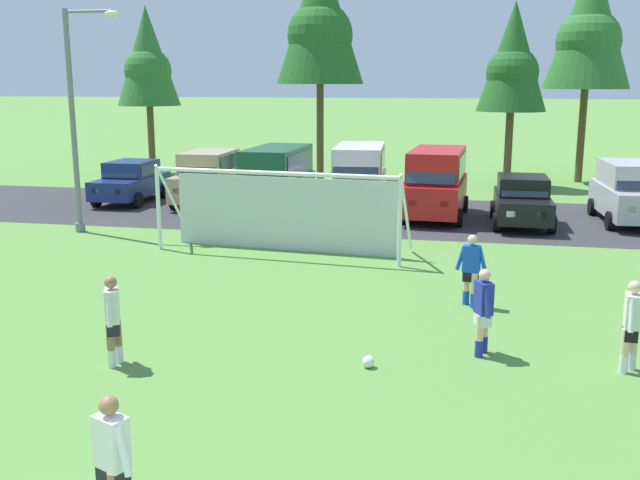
{
  "coord_description": "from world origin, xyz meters",
  "views": [
    {
      "loc": [
        3.14,
        -4.64,
        4.97
      ],
      "look_at": [
        -0.08,
        10.87,
        1.51
      ],
      "focal_mm": 40.87,
      "sensor_mm": 36.0,
      "label": 1
    }
  ],
  "objects_px": {
    "parked_car_slot_far_right": "(630,192)",
    "street_lamp": "(78,119)",
    "player_striker_near": "(113,321)",
    "parked_car_slot_center": "(359,176)",
    "parked_car_slot_center_left": "(276,179)",
    "player_winger_left": "(631,326)",
    "player_winger_right": "(483,312)",
    "parked_car_slot_left": "(209,177)",
    "soccer_goal": "(282,209)",
    "soccer_ball": "(369,362)",
    "player_defender_far": "(471,271)",
    "player_trailing_back": "(113,465)",
    "parked_car_slot_center_right": "(436,182)",
    "parked_car_slot_right": "(522,200)",
    "parked_car_slot_far_left": "(131,181)"
  },
  "relations": [
    {
      "from": "parked_car_slot_left",
      "to": "street_lamp",
      "type": "relative_size",
      "value": 0.65
    },
    {
      "from": "player_winger_left",
      "to": "parked_car_slot_center_left",
      "type": "bearing_deg",
      "value": 126.18
    },
    {
      "from": "parked_car_slot_center_right",
      "to": "parked_car_slot_right",
      "type": "height_order",
      "value": "parked_car_slot_center_right"
    },
    {
      "from": "parked_car_slot_center_left",
      "to": "player_winger_left",
      "type": "bearing_deg",
      "value": -53.82
    },
    {
      "from": "player_winger_right",
      "to": "parked_car_slot_left",
      "type": "height_order",
      "value": "parked_car_slot_left"
    },
    {
      "from": "soccer_goal",
      "to": "parked_car_slot_far_right",
      "type": "height_order",
      "value": "soccer_goal"
    },
    {
      "from": "parked_car_slot_center_left",
      "to": "parked_car_slot_far_left",
      "type": "bearing_deg",
      "value": 168.42
    },
    {
      "from": "player_trailing_back",
      "to": "parked_car_slot_far_left",
      "type": "distance_m",
      "value": 23.51
    },
    {
      "from": "parked_car_slot_center",
      "to": "parked_car_slot_center_right",
      "type": "height_order",
      "value": "same"
    },
    {
      "from": "player_trailing_back",
      "to": "parked_car_slot_far_right",
      "type": "bearing_deg",
      "value": 65.65
    },
    {
      "from": "parked_car_slot_center",
      "to": "street_lamp",
      "type": "height_order",
      "value": "street_lamp"
    },
    {
      "from": "soccer_ball",
      "to": "player_winger_left",
      "type": "distance_m",
      "value": 4.58
    },
    {
      "from": "player_trailing_back",
      "to": "street_lamp",
      "type": "height_order",
      "value": "street_lamp"
    },
    {
      "from": "player_striker_near",
      "to": "street_lamp",
      "type": "bearing_deg",
      "value": 121.59
    },
    {
      "from": "soccer_goal",
      "to": "parked_car_slot_far_left",
      "type": "distance_m",
      "value": 11.3
    },
    {
      "from": "parked_car_slot_far_right",
      "to": "street_lamp",
      "type": "relative_size",
      "value": 0.65
    },
    {
      "from": "soccer_ball",
      "to": "street_lamp",
      "type": "distance_m",
      "value": 15.23
    },
    {
      "from": "soccer_ball",
      "to": "parked_car_slot_center_left",
      "type": "distance_m",
      "value": 15.6
    },
    {
      "from": "player_defender_far",
      "to": "parked_car_slot_far_right",
      "type": "distance_m",
      "value": 12.51
    },
    {
      "from": "soccer_ball",
      "to": "player_winger_right",
      "type": "bearing_deg",
      "value": 28.25
    },
    {
      "from": "player_winger_left",
      "to": "player_trailing_back",
      "type": "distance_m",
      "value": 8.98
    },
    {
      "from": "parked_car_slot_center_left",
      "to": "parked_car_slot_right",
      "type": "bearing_deg",
      "value": -2.82
    },
    {
      "from": "parked_car_slot_left",
      "to": "parked_car_slot_far_right",
      "type": "xyz_separation_m",
      "value": [
        16.13,
        -0.81,
        0.0
      ]
    },
    {
      "from": "parked_car_slot_center_left",
      "to": "parked_car_slot_center",
      "type": "bearing_deg",
      "value": 27.06
    },
    {
      "from": "parked_car_slot_center_left",
      "to": "street_lamp",
      "type": "height_order",
      "value": "street_lamp"
    },
    {
      "from": "player_defender_far",
      "to": "player_winger_left",
      "type": "distance_m",
      "value": 4.28
    },
    {
      "from": "player_striker_near",
      "to": "parked_car_slot_center",
      "type": "relative_size",
      "value": 0.33
    },
    {
      "from": "parked_car_slot_far_left",
      "to": "parked_car_slot_far_right",
      "type": "relative_size",
      "value": 0.89
    },
    {
      "from": "player_defender_far",
      "to": "player_winger_right",
      "type": "xyz_separation_m",
      "value": [
        0.23,
        -3.01,
        0.0
      ]
    },
    {
      "from": "player_striker_near",
      "to": "parked_car_slot_far_left",
      "type": "height_order",
      "value": "parked_car_slot_far_left"
    },
    {
      "from": "player_winger_left",
      "to": "parked_car_slot_far_right",
      "type": "bearing_deg",
      "value": 79.23
    },
    {
      "from": "player_striker_near",
      "to": "parked_car_slot_center_left",
      "type": "distance_m",
      "value": 15.34
    },
    {
      "from": "parked_car_slot_center_left",
      "to": "player_defender_far",
      "type": "bearing_deg",
      "value": -54.97
    },
    {
      "from": "parked_car_slot_far_left",
      "to": "parked_car_slot_far_right",
      "type": "height_order",
      "value": "parked_car_slot_far_right"
    },
    {
      "from": "parked_car_slot_center_right",
      "to": "parked_car_slot_right",
      "type": "bearing_deg",
      "value": -15.51
    },
    {
      "from": "player_winger_left",
      "to": "parked_car_slot_left",
      "type": "distance_m",
      "value": 20.35
    },
    {
      "from": "player_winger_right",
      "to": "parked_car_slot_far_left",
      "type": "bearing_deg",
      "value": 133.76
    },
    {
      "from": "street_lamp",
      "to": "parked_car_slot_right",
      "type": "bearing_deg",
      "value": 16.21
    },
    {
      "from": "parked_car_slot_center_left",
      "to": "player_winger_right",
      "type": "bearing_deg",
      "value": -60.7
    },
    {
      "from": "parked_car_slot_far_left",
      "to": "player_winger_right",
      "type": "bearing_deg",
      "value": -46.24
    },
    {
      "from": "player_striker_near",
      "to": "player_winger_left",
      "type": "distance_m",
      "value": 9.06
    },
    {
      "from": "player_trailing_back",
      "to": "parked_car_slot_right",
      "type": "xyz_separation_m",
      "value": [
        5.56,
        19.41,
        0.05
      ]
    },
    {
      "from": "player_striker_near",
      "to": "street_lamp",
      "type": "xyz_separation_m",
      "value": [
        -6.55,
        10.65,
        2.92
      ]
    },
    {
      "from": "soccer_ball",
      "to": "parked_car_slot_center",
      "type": "bearing_deg",
      "value": 99.33
    },
    {
      "from": "soccer_goal",
      "to": "player_striker_near",
      "type": "xyz_separation_m",
      "value": [
        -0.7,
        -9.2,
        -0.47
      ]
    },
    {
      "from": "parked_car_slot_center_left",
      "to": "parked_car_slot_far_right",
      "type": "bearing_deg",
      "value": 3.52
    },
    {
      "from": "parked_car_slot_left",
      "to": "street_lamp",
      "type": "height_order",
      "value": "street_lamp"
    },
    {
      "from": "player_winger_right",
      "to": "parked_car_slot_far_left",
      "type": "xyz_separation_m",
      "value": [
        -14.2,
        14.82,
        0.05
      ]
    },
    {
      "from": "player_defender_far",
      "to": "parked_car_slot_far_left",
      "type": "bearing_deg",
      "value": 139.78
    },
    {
      "from": "parked_car_slot_left",
      "to": "parked_car_slot_center_right",
      "type": "height_order",
      "value": "parked_car_slot_center_right"
    }
  ]
}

